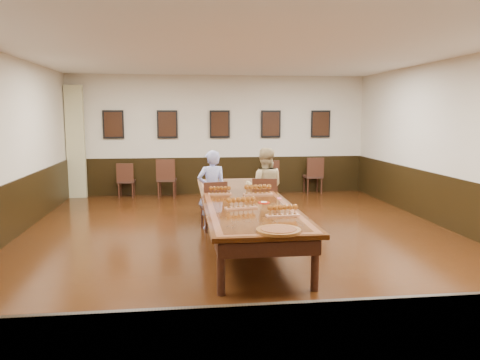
{
  "coord_description": "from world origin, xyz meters",
  "views": [
    {
      "loc": [
        -1.02,
        -7.71,
        2.17
      ],
      "look_at": [
        0.0,
        0.5,
        1.0
      ],
      "focal_mm": 35.0,
      "sensor_mm": 36.0,
      "label": 1
    }
  ],
  "objects": [
    {
      "name": "conference_table",
      "position": [
        0.0,
        0.0,
        0.61
      ],
      "size": [
        1.4,
        5.0,
        0.76
      ],
      "color": "black",
      "rests_on": "floor"
    },
    {
      "name": "red_plate_grp",
      "position": [
        0.27,
        -0.44,
        0.76
      ],
      "size": [
        0.18,
        0.18,
        0.02
      ],
      "color": "#B2190B",
      "rests_on": "conference_table"
    },
    {
      "name": "chair_woman",
      "position": [
        0.53,
        0.96,
        0.49
      ],
      "size": [
        0.55,
        0.58,
        0.98
      ],
      "primitive_type": null,
      "rotation": [
        0.0,
        0.0,
        2.95
      ],
      "color": "#311D15",
      "rests_on": "floor"
    },
    {
      "name": "ceiling",
      "position": [
        0.0,
        0.0,
        3.21
      ],
      "size": [
        8.0,
        10.0,
        0.02
      ],
      "primitive_type": "cube",
      "color": "white",
      "rests_on": "floor"
    },
    {
      "name": "pink_phone",
      "position": [
        0.6,
        -0.07,
        0.76
      ],
      "size": [
        0.08,
        0.14,
        0.01
      ],
      "primitive_type": "cube",
      "rotation": [
        0.0,
        0.0,
        -0.14
      ],
      "color": "#E04A78",
      "rests_on": "conference_table"
    },
    {
      "name": "person_woman",
      "position": [
        0.55,
        1.06,
        0.77
      ],
      "size": [
        0.86,
        0.73,
        1.53
      ],
      "primitive_type": "imported",
      "rotation": [
        0.0,
        0.0,
        2.95
      ],
      "color": "tan",
      "rests_on": "floor"
    },
    {
      "name": "chair_man",
      "position": [
        -0.46,
        0.9,
        0.47
      ],
      "size": [
        0.52,
        0.55,
        0.94
      ],
      "primitive_type": null,
      "rotation": [
        0.0,
        0.0,
        3.32
      ],
      "color": "#311D15",
      "rests_on": "floor"
    },
    {
      "name": "curtain",
      "position": [
        -3.75,
        4.82,
        1.45
      ],
      "size": [
        0.45,
        0.18,
        2.9
      ],
      "primitive_type": "cube",
      "color": "tan",
      "rests_on": "floor"
    },
    {
      "name": "carved_platter",
      "position": [
        0.13,
        -2.28,
        0.77
      ],
      "size": [
        0.6,
        0.6,
        0.04
      ],
      "color": "brown",
      "rests_on": "conference_table"
    },
    {
      "name": "wall_front",
      "position": [
        0.0,
        -5.01,
        1.6
      ],
      "size": [
        8.0,
        0.02,
        3.2
      ],
      "primitive_type": "cube",
      "color": "beige",
      "rests_on": "floor"
    },
    {
      "name": "flight_c",
      "position": [
        -0.15,
        -0.83,
        0.84
      ],
      "size": [
        0.51,
        0.25,
        0.18
      ],
      "color": "#A46644",
      "rests_on": "conference_table"
    },
    {
      "name": "spare_chair_b",
      "position": [
        -1.43,
        4.49,
        0.51
      ],
      "size": [
        0.53,
        0.57,
        1.03
      ],
      "primitive_type": null,
      "rotation": [
        0.0,
        0.0,
        3.05
      ],
      "color": "#311D15",
      "rests_on": "floor"
    },
    {
      "name": "posters",
      "position": [
        0.0,
        4.94,
        1.9
      ],
      "size": [
        6.14,
        0.04,
        0.74
      ],
      "color": "black",
      "rests_on": "wall_back"
    },
    {
      "name": "flight_d",
      "position": [
        0.36,
        -1.44,
        0.83
      ],
      "size": [
        0.47,
        0.17,
        0.17
      ],
      "color": "#A46644",
      "rests_on": "conference_table"
    },
    {
      "name": "wall_right",
      "position": [
        4.01,
        0.0,
        1.6
      ],
      "size": [
        0.02,
        10.0,
        3.2
      ],
      "primitive_type": "cube",
      "color": "beige",
      "rests_on": "floor"
    },
    {
      "name": "spare_chair_c",
      "position": [
        1.26,
        4.52,
        0.48
      ],
      "size": [
        0.55,
        0.58,
        0.96
      ],
      "primitive_type": null,
      "rotation": [
        0.0,
        0.0,
        3.39
      ],
      "color": "#311D15",
      "rests_on": "floor"
    },
    {
      "name": "wainscoting",
      "position": [
        0.0,
        0.0,
        0.5
      ],
      "size": [
        8.0,
        10.0,
        1.0
      ],
      "color": "black",
      "rests_on": "floor"
    },
    {
      "name": "person_man",
      "position": [
        -0.47,
        1.0,
        0.75
      ],
      "size": [
        0.6,
        0.45,
        1.5
      ],
      "primitive_type": "imported",
      "rotation": [
        0.0,
        0.0,
        3.32
      ],
      "color": "#4F5BC6",
      "rests_on": "floor"
    },
    {
      "name": "spare_chair_a",
      "position": [
        -2.48,
        4.68,
        0.46
      ],
      "size": [
        0.44,
        0.48,
        0.91
      ],
      "primitive_type": null,
      "rotation": [
        0.0,
        0.0,
        3.11
      ],
      "color": "#311D15",
      "rests_on": "floor"
    },
    {
      "name": "spare_chair_d",
      "position": [
        2.55,
        4.7,
        0.5
      ],
      "size": [
        0.47,
        0.52,
        1.0
      ],
      "primitive_type": null,
      "rotation": [
        0.0,
        0.0,
        3.15
      ],
      "color": "#311D15",
      "rests_on": "floor"
    },
    {
      "name": "flight_a",
      "position": [
        -0.36,
        0.46,
        0.82
      ],
      "size": [
        0.41,
        0.13,
        0.15
      ],
      "color": "#A46644",
      "rests_on": "conference_table"
    },
    {
      "name": "wall_back",
      "position": [
        0.0,
        5.01,
        1.6
      ],
      "size": [
        8.0,
        0.02,
        3.2
      ],
      "primitive_type": "cube",
      "color": "beige",
      "rests_on": "floor"
    },
    {
      "name": "floor",
      "position": [
        0.0,
        0.0,
        -0.01
      ],
      "size": [
        8.0,
        10.0,
        0.02
      ],
      "primitive_type": "cube",
      "color": "black",
      "rests_on": "ground"
    },
    {
      "name": "flight_b",
      "position": [
        0.3,
        0.33,
        0.84
      ],
      "size": [
        0.52,
        0.18,
        0.19
      ],
      "color": "#A46644",
      "rests_on": "conference_table"
    }
  ]
}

